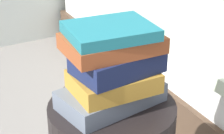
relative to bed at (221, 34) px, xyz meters
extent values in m
cube|color=#4C3828|center=(0.00, -0.01, -0.12)|extent=(1.58, 2.06, 0.22)
cube|color=white|center=(0.00, -0.01, 0.08)|extent=(1.52, 1.98, 0.18)
cube|color=slate|center=(-1.33, -0.90, 0.35)|extent=(0.32, 0.21, 0.06)
cube|color=#B7842D|center=(-1.33, -0.92, 0.41)|extent=(0.24, 0.18, 0.05)
cube|color=#19234C|center=(-1.32, -0.92, 0.47)|extent=(0.25, 0.18, 0.06)
cube|color=#994723|center=(-1.33, -0.91, 0.52)|extent=(0.27, 0.19, 0.04)
cube|color=#1E727F|center=(-1.34, -0.91, 0.56)|extent=(0.25, 0.21, 0.03)
camera|label=1|loc=(-1.84, -1.80, 0.94)|focal=64.60mm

